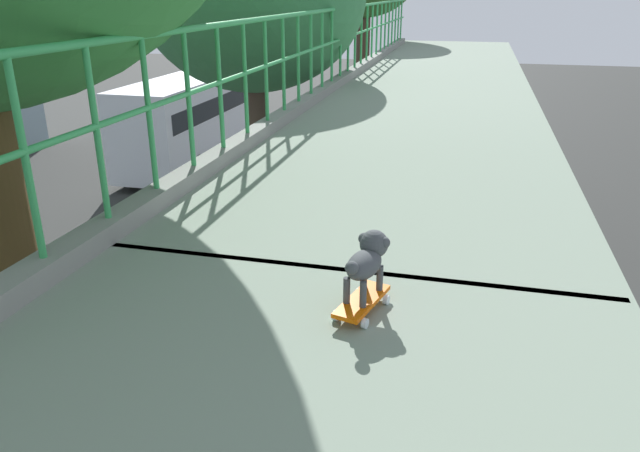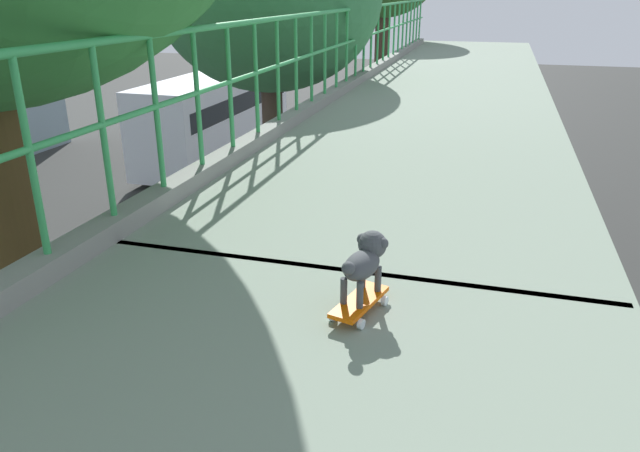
% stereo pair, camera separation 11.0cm
% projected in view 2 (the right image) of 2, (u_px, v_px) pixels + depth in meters
% --- Properties ---
extents(city_bus, '(2.60, 10.11, 3.41)m').
position_uv_depth(city_bus, '(218.00, 112.00, 24.57)').
color(city_bus, white).
rests_on(city_bus, ground).
extents(toy_skateboard, '(0.26, 0.45, 0.08)m').
position_uv_depth(toy_skateboard, '(359.00, 303.00, 3.15)').
color(toy_skateboard, '#EA5D04').
rests_on(toy_skateboard, overpass_deck).
extents(small_dog, '(0.23, 0.40, 0.33)m').
position_uv_depth(small_dog, '(365.00, 258.00, 3.13)').
color(small_dog, '#42464A').
rests_on(small_dog, toy_skateboard).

